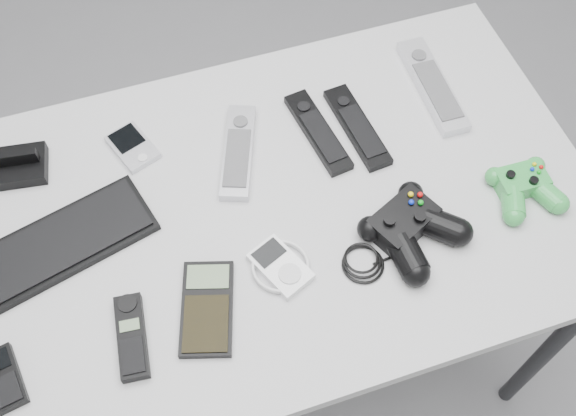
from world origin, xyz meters
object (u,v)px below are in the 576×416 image
object	(u,v)px
cordless_handset	(132,337)
mp3_player	(280,266)
mobile_phone	(4,378)
controller_black	(410,226)
pda	(133,147)
controller_green	(525,186)
remote_silver_a	(238,151)
remote_black_b	(357,126)
desk	(285,221)
remote_silver_b	(432,85)
calculator	(207,308)
pda_keyboard	(66,241)
remote_black_a	(318,131)

from	to	relation	value
cordless_handset	mp3_player	world-z (taller)	cordless_handset
mobile_phone	controller_black	world-z (taller)	controller_black
pda	controller_green	distance (m)	0.71
remote_silver_a	remote_black_b	xyz separation A→B (m)	(0.23, -0.01, -0.00)
remote_silver_a	remote_black_b	bearing A→B (deg)	17.19
desk	cordless_handset	size ratio (longest dim) A/B	7.95
remote_silver_b	cordless_handset	xyz separation A→B (m)	(-0.66, -0.32, -0.00)
desk	remote_silver_b	size ratio (longest dim) A/B	4.56
remote_black_b	controller_black	world-z (taller)	controller_black
calculator	remote_silver_b	bearing A→B (deg)	47.32
pda	remote_silver_a	world-z (taller)	remote_silver_a
desk	pda_keyboard	xyz separation A→B (m)	(-0.38, 0.04, 0.07)
desk	remote_silver_b	world-z (taller)	remote_silver_b
remote_black_a	remote_silver_a	bearing A→B (deg)	171.51
desk	cordless_handset	xyz separation A→B (m)	(-0.31, -0.16, 0.07)
remote_black_b	cordless_handset	world-z (taller)	cordless_handset
mp3_player	pda_keyboard	bearing A→B (deg)	130.65
remote_black_a	calculator	bearing A→B (deg)	-143.68
calculator	pda	bearing A→B (deg)	114.97
remote_silver_a	controller_green	world-z (taller)	controller_green
pda_keyboard	remote_silver_a	distance (m)	0.34
remote_black_a	mp3_player	size ratio (longest dim) A/B	1.90
mobile_phone	mp3_player	world-z (taller)	mp3_player
calculator	controller_black	size ratio (longest dim) A/B	0.60
cordless_handset	controller_green	bearing A→B (deg)	10.18
desk	mp3_player	size ratio (longest dim) A/B	10.55
remote_silver_a	desk	bearing A→B (deg)	-47.86
pda	remote_black_b	distance (m)	0.42
pda	controller_green	bearing A→B (deg)	-46.20
remote_silver_b	controller_black	distance (m)	0.34
remote_black_b	cordless_handset	xyz separation A→B (m)	(-0.48, -0.28, 0.00)
controller_black	remote_silver_a	bearing A→B (deg)	107.79
calculator	cordless_handset	bearing A→B (deg)	-158.07
desk	remote_black_b	world-z (taller)	remote_black_b
desk	controller_green	bearing A→B (deg)	-15.37
pda_keyboard	controller_green	size ratio (longest dim) A/B	2.25
pda	calculator	world-z (taller)	same
remote_black_b	controller_green	bearing A→B (deg)	-49.76
remote_silver_a	mp3_player	distance (m)	0.25
remote_silver_a	controller_black	size ratio (longest dim) A/B	0.77
remote_black_b	calculator	bearing A→B (deg)	-148.84
controller_black	cordless_handset	bearing A→B (deg)	159.92
pda_keyboard	calculator	world-z (taller)	pda_keyboard
mp3_player	controller_black	xyz separation A→B (m)	(0.23, -0.01, 0.02)
pda	mobile_phone	bearing A→B (deg)	-146.57
mobile_phone	cordless_handset	size ratio (longest dim) A/B	0.73
mobile_phone	controller_black	size ratio (longest dim) A/B	0.38
pda_keyboard	mp3_player	distance (m)	0.37
desk	pda_keyboard	bearing A→B (deg)	174.10
remote_silver_b	cordless_handset	size ratio (longest dim) A/B	1.74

